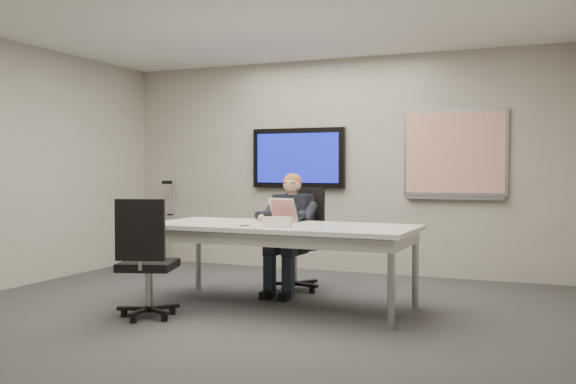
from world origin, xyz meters
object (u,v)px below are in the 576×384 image
at_px(office_chair_far, 297,258).
at_px(laptop, 280,216).
at_px(conference_table, 281,234).
at_px(seated_person, 287,246).
at_px(office_chair_near, 147,281).

height_order(office_chair_far, laptop, office_chair_far).
height_order(conference_table, seated_person, seated_person).
relative_size(office_chair_far, office_chair_near, 1.05).
xyz_separation_m(conference_table, laptop, (-0.12, 0.25, 0.15)).
bearing_deg(laptop, seated_person, 119.32).
xyz_separation_m(seated_person, laptop, (0.07, -0.37, 0.34)).
distance_m(office_chair_far, laptop, 0.81).
relative_size(office_chair_near, seated_person, 0.83).
distance_m(office_chair_far, seated_person, 0.31).
height_order(office_chair_far, seated_person, seated_person).
height_order(conference_table, laptop, laptop).
bearing_deg(office_chair_near, laptop, -142.10).
bearing_deg(office_chair_near, office_chair_far, -130.29).
relative_size(conference_table, seated_person, 2.03).
bearing_deg(office_chair_far, conference_table, -64.25).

